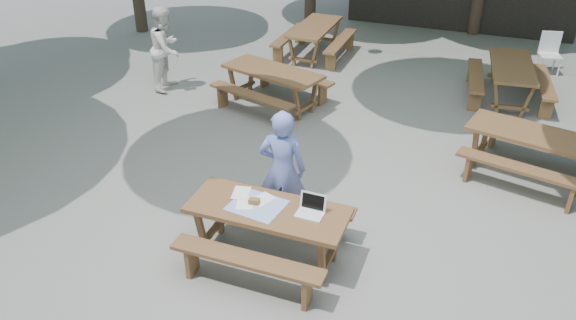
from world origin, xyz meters
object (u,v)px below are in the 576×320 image
(main_picnic_table, at_px, (268,231))
(plastic_chair, at_px, (548,62))
(second_person, at_px, (166,48))
(woman, at_px, (282,170))
(picnic_table_nw, at_px, (273,87))

(main_picnic_table, distance_m, plastic_chair, 8.82)
(main_picnic_table, relative_size, second_person, 1.15)
(woman, xyz_separation_m, second_person, (-3.99, 3.60, 0.00))
(main_picnic_table, bearing_deg, picnic_table_nw, 111.55)
(woman, bearing_deg, plastic_chair, -126.63)
(woman, bearing_deg, main_picnic_table, 86.06)
(main_picnic_table, height_order, picnic_table_nw, same)
(plastic_chair, bearing_deg, picnic_table_nw, -156.96)
(plastic_chair, bearing_deg, main_picnic_table, -126.82)
(picnic_table_nw, bearing_deg, woman, -49.06)
(main_picnic_table, bearing_deg, woman, 97.11)
(second_person, height_order, plastic_chair, second_person)
(second_person, bearing_deg, picnic_table_nw, -98.20)
(woman, relative_size, plastic_chair, 1.92)
(main_picnic_table, xyz_separation_m, picnic_table_nw, (-1.69, 4.27, 0.00))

